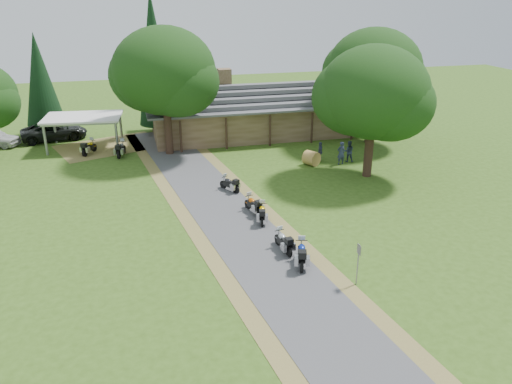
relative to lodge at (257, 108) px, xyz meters
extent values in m
plane|color=#335217|center=(-6.00, -24.00, -2.45)|extent=(120.00, 120.00, 0.00)
plane|color=#454548|center=(-6.50, -20.00, -2.45)|extent=(51.95, 51.95, 0.00)
imported|color=black|center=(-19.10, 2.43, -1.23)|extent=(3.87, 6.78, 2.44)
imported|color=#2F3754|center=(4.12, -10.89, -1.34)|extent=(0.68, 0.52, 2.21)
imported|color=#2F3754|center=(5.01, -10.42, -1.42)|extent=(0.69, 0.58, 2.06)
imported|color=#2F3754|center=(2.81, -9.68, -1.50)|extent=(0.48, 0.60, 1.90)
cylinder|color=#A57C3C|center=(1.75, -10.49, -1.87)|extent=(1.53, 1.50, 1.16)
cone|color=black|center=(-9.36, 2.40, 4.21)|extent=(3.66, 3.66, 13.31)
cone|color=black|center=(-20.00, 5.07, 2.35)|extent=(3.61, 3.61, 9.60)
camera|label=1|loc=(-12.14, -46.33, 10.76)|focal=35.00mm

